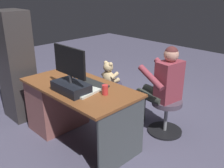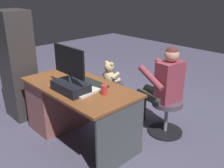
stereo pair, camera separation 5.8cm
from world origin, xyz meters
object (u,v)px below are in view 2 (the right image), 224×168
object	(u,v)px
tv_remote	(68,83)
office_chair_teddy	(109,96)
desk	(63,101)
cup	(104,90)
person	(162,83)
keyboard	(93,83)
teddy_bear	(110,74)
monitor	(70,80)
visitor_chair	(166,114)
computer_mouse	(78,76)

from	to	relation	value
tv_remote	office_chair_teddy	xyz separation A→B (m)	(0.15, -0.80, -0.47)
desk	cup	world-z (taller)	cup
office_chair_teddy	person	bearing A→B (deg)	-172.42
keyboard	teddy_bear	distance (m)	0.72
monitor	visitor_chair	world-z (taller)	monitor
cup	keyboard	bearing A→B (deg)	-18.77
teddy_bear	office_chair_teddy	bearing A→B (deg)	90.00
desk	teddy_bear	world-z (taller)	teddy_bear
person	cup	bearing A→B (deg)	79.73
teddy_bear	visitor_chair	distance (m)	0.99
computer_mouse	cup	bearing A→B (deg)	169.29
monitor	teddy_bear	distance (m)	1.03
cup	teddy_bear	world-z (taller)	cup
office_chair_teddy	keyboard	bearing A→B (deg)	121.17
monitor	tv_remote	bearing A→B (deg)	-26.61
tv_remote	office_chair_teddy	distance (m)	0.94
monitor	teddy_bear	bearing A→B (deg)	-68.05
keyboard	tv_remote	world-z (taller)	keyboard
keyboard	person	bearing A→B (deg)	-123.51
monitor	tv_remote	size ratio (longest dim) A/B	3.31
tv_remote	teddy_bear	xyz separation A→B (m)	(0.15, -0.82, -0.12)
desk	person	distance (m)	1.28
monitor	person	world-z (taller)	monitor
tv_remote	computer_mouse	bearing A→B (deg)	-87.66
office_chair_teddy	teddy_bear	distance (m)	0.35
visitor_chair	person	xyz separation A→B (m)	(0.10, 0.01, 0.39)
monitor	office_chair_teddy	size ratio (longest dim) A/B	0.95
cup	computer_mouse	bearing A→B (deg)	-10.71
office_chair_teddy	visitor_chair	world-z (taller)	same
visitor_chair	person	distance (m)	0.40
cup	teddy_bear	xyz separation A→B (m)	(0.68, -0.72, -0.17)
keyboard	computer_mouse	size ratio (longest dim) A/B	4.38
cup	tv_remote	size ratio (longest dim) A/B	0.71
desk	cup	distance (m)	0.85
visitor_chair	computer_mouse	bearing A→B (deg)	38.89
office_chair_teddy	teddy_bear	bearing A→B (deg)	-90.00
tv_remote	visitor_chair	bearing A→B (deg)	-152.76
keyboard	cup	xyz separation A→B (m)	(-0.32, 0.11, 0.04)
tv_remote	desk	bearing A→B (deg)	-35.31
computer_mouse	teddy_bear	distance (m)	0.61
computer_mouse	visitor_chair	distance (m)	1.22
keyboard	tv_remote	bearing A→B (deg)	44.20
monitor	keyboard	world-z (taller)	monitor
office_chair_teddy	teddy_bear	xyz separation A→B (m)	(-0.00, -0.01, 0.35)
computer_mouse	cup	xyz separation A→B (m)	(-0.64, 0.12, 0.04)
desk	teddy_bear	size ratio (longest dim) A/B	4.30
person	office_chair_teddy	bearing A→B (deg)	7.58
monitor	office_chair_teddy	bearing A→B (deg)	-67.79
desk	computer_mouse	bearing A→B (deg)	-126.03
desk	tv_remote	size ratio (longest dim) A/B	9.49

